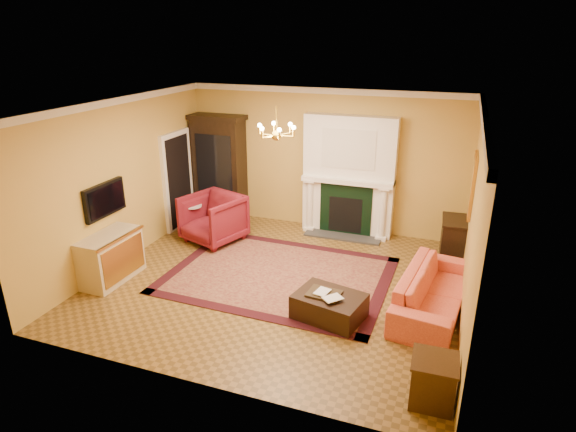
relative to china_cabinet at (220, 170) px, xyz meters
The scene contains 26 objects.
floor 3.61m from the china_cabinet, 46.67° to the right, with size 6.00×5.50×0.02m, color brown.
ceiling 3.91m from the china_cabinet, 46.67° to the right, with size 6.00×5.50×0.02m, color silver.
wall_back 2.39m from the china_cabinet, ahead, with size 6.00×0.02×3.00m, color #B29540.
wall_front 5.76m from the china_cabinet, 65.90° to the right, with size 6.00×0.02×3.00m, color #B29540.
wall_left 2.60m from the china_cabinet, 104.87° to the right, with size 0.02×5.50×3.00m, color #B29540.
wall_right 5.92m from the china_cabinet, 24.92° to the right, with size 0.02×5.50×3.00m, color #B29540.
fireplace 2.95m from the china_cabinet, ahead, with size 1.90×0.70×2.50m.
crown_molding 3.34m from the china_cabinet, 33.14° to the right, with size 6.00×5.50×0.12m.
doorway 1.00m from the china_cabinet, 127.47° to the right, with size 0.08×1.05×2.10m.
tv_panel 3.15m from the china_cabinet, 100.94° to the right, with size 0.09×0.95×0.58m.
gilt_mirror 5.45m from the china_cabinet, 11.59° to the right, with size 0.06×0.76×1.05m.
chandelier 3.73m from the china_cabinet, 46.67° to the right, with size 0.63×0.55×0.53m.
oriental_rug 3.41m from the china_cabinet, 44.86° to the right, with size 3.82×2.86×0.02m, color #480F15.
china_cabinet is the anchor object (origin of this frame).
wingback_armchair 1.52m from the china_cabinet, 69.49° to the right, with size 1.05×0.98×1.08m, color maroon.
pedestal_table 1.42m from the china_cabinet, 91.33° to the right, with size 0.39×0.39×0.69m.
commode 3.48m from the china_cabinet, 96.42° to the right, with size 0.53×1.13×0.84m, color #C2B58D.
coral_sofa 5.58m from the china_cabinet, 27.06° to the right, with size 2.24×0.65×0.87m, color #E86949.
end_table 6.89m from the china_cabinet, 42.17° to the right, with size 0.48×0.48×0.56m, color #37210F.
console_table 5.22m from the china_cabinet, ahead, with size 0.42×0.73×0.81m, color black.
leather_ottoman 4.87m from the china_cabinet, 43.27° to the right, with size 0.99×0.72×0.37m, color black.
ottoman_tray 4.79m from the china_cabinet, 44.08° to the right, with size 0.48×0.37×0.03m, color black.
book_a 4.67m from the china_cabinet, 45.02° to the right, with size 0.19×0.02×0.26m, color gray.
book_b 4.88m from the china_cabinet, 43.85° to the right, with size 0.20×0.02×0.27m, color gray.
topiary_left 2.32m from the china_cabinet, ahead, with size 0.15×0.15×0.39m.
topiary_right 3.67m from the china_cabinet, ahead, with size 0.16×0.16×0.42m.
Camera 1 is at (2.67, -6.88, 4.05)m, focal length 30.00 mm.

